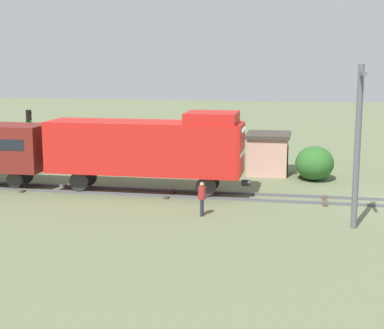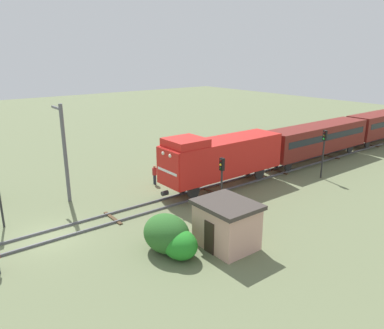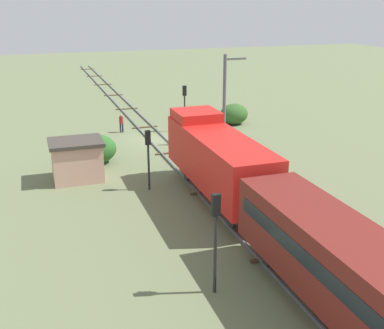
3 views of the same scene
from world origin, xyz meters
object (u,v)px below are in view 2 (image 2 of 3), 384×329
object	(u,v)px
traffic_signal_mid	(222,174)
relay_hut	(227,224)
worker_by_signal	(155,173)
catenary_mast	(65,151)
passenger_car_leading	(317,137)
locomotive	(221,156)
traffic_signal_far	(324,145)

from	to	relation	value
traffic_signal_mid	relay_hut	world-z (taller)	traffic_signal_mid
worker_by_signal	catenary_mast	bearing A→B (deg)	-66.89
traffic_signal_mid	relay_hut	bearing A→B (deg)	-38.88
passenger_car_leading	relay_hut	size ratio (longest dim) A/B	4.00
catenary_mast	relay_hut	world-z (taller)	catenary_mast
traffic_signal_mid	catenary_mast	world-z (taller)	catenary_mast
locomotive	traffic_signal_mid	size ratio (longest dim) A/B	2.99
catenary_mast	relay_hut	distance (m)	13.66
worker_by_signal	locomotive	bearing A→B (deg)	72.47
traffic_signal_far	relay_hut	xyz separation A→B (m)	(3.90, -15.32, -1.64)
locomotive	relay_hut	size ratio (longest dim) A/B	3.31
locomotive	traffic_signal_far	size ratio (longest dim) A/B	2.65
traffic_signal_mid	catenary_mast	bearing A→B (deg)	-136.57
locomotive	worker_by_signal	bearing A→B (deg)	-137.50
passenger_car_leading	worker_by_signal	xyz separation A→B (m)	(-4.20, -17.18, -1.53)
locomotive	traffic_signal_mid	xyz separation A→B (m)	(3.40, -3.03, -0.06)
locomotive	relay_hut	world-z (taller)	locomotive
catenary_mast	relay_hut	bearing A→B (deg)	20.54
traffic_signal_mid	traffic_signal_far	distance (m)	12.02
catenary_mast	worker_by_signal	bearing A→B (deg)	83.14
locomotive	passenger_car_leading	size ratio (longest dim) A/B	0.83
locomotive	traffic_signal_mid	bearing A→B (deg)	-41.74
traffic_signal_mid	worker_by_signal	bearing A→B (deg)	-173.88
traffic_signal_far	worker_by_signal	size ratio (longest dim) A/B	2.58
passenger_car_leading	catenary_mast	size ratio (longest dim) A/B	1.88
traffic_signal_far	worker_by_signal	distance (m)	15.15
traffic_signal_mid	traffic_signal_far	size ratio (longest dim) A/B	0.89
locomotive	traffic_signal_far	world-z (taller)	locomotive
passenger_car_leading	traffic_signal_mid	world-z (taller)	traffic_signal_mid
catenary_mast	locomotive	bearing A→B (deg)	65.36
locomotive	passenger_car_leading	xyz separation A→B (m)	(0.00, 13.34, -0.25)
passenger_car_leading	traffic_signal_far	distance (m)	5.67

